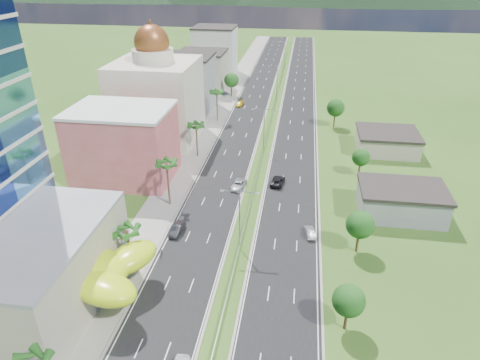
% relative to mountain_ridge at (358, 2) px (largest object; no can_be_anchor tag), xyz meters
% --- Properties ---
extents(ground, '(500.00, 500.00, 0.00)m').
position_rel_mountain_ridge_xyz_m(ground, '(-60.00, -450.00, 0.00)').
color(ground, '#2D5119').
rests_on(ground, ground).
extents(road_left, '(11.00, 260.00, 0.04)m').
position_rel_mountain_ridge_xyz_m(road_left, '(-67.50, -360.00, 0.02)').
color(road_left, black).
rests_on(road_left, ground).
extents(road_right, '(11.00, 260.00, 0.04)m').
position_rel_mountain_ridge_xyz_m(road_right, '(-52.50, -360.00, 0.02)').
color(road_right, black).
rests_on(road_right, ground).
extents(sidewalk_left, '(7.00, 260.00, 0.12)m').
position_rel_mountain_ridge_xyz_m(sidewalk_left, '(-77.00, -360.00, 0.06)').
color(sidewalk_left, gray).
rests_on(sidewalk_left, ground).
extents(median_guardrail, '(0.10, 216.06, 0.76)m').
position_rel_mountain_ridge_xyz_m(median_guardrail, '(-60.00, -378.01, 0.62)').
color(median_guardrail, gray).
rests_on(median_guardrail, ground).
extents(streetlight_median_b, '(6.04, 0.25, 11.00)m').
position_rel_mountain_ridge_xyz_m(streetlight_median_b, '(-60.00, -440.00, 6.75)').
color(streetlight_median_b, gray).
rests_on(streetlight_median_b, ground).
extents(streetlight_median_c, '(6.04, 0.25, 11.00)m').
position_rel_mountain_ridge_xyz_m(streetlight_median_c, '(-60.00, -400.00, 6.75)').
color(streetlight_median_c, gray).
rests_on(streetlight_median_c, ground).
extents(streetlight_median_d, '(6.04, 0.25, 11.00)m').
position_rel_mountain_ridge_xyz_m(streetlight_median_d, '(-60.00, -355.00, 6.75)').
color(streetlight_median_d, gray).
rests_on(streetlight_median_d, ground).
extents(streetlight_median_e, '(6.04, 0.25, 11.00)m').
position_rel_mountain_ridge_xyz_m(streetlight_median_e, '(-60.00, -310.00, 6.75)').
color(streetlight_median_e, gray).
rests_on(streetlight_median_e, ground).
extents(lime_canopy, '(18.00, 15.00, 7.40)m').
position_rel_mountain_ridge_xyz_m(lime_canopy, '(-80.00, -454.00, 4.99)').
color(lime_canopy, '#C1E416').
rests_on(lime_canopy, ground).
extents(pink_shophouse, '(20.00, 15.00, 15.00)m').
position_rel_mountain_ridge_xyz_m(pink_shophouse, '(-88.00, -418.00, 7.50)').
color(pink_shophouse, '#BA514C').
rests_on(pink_shophouse, ground).
extents(domed_building, '(20.00, 20.00, 28.70)m').
position_rel_mountain_ridge_xyz_m(domed_building, '(-88.00, -395.00, 11.35)').
color(domed_building, beige).
rests_on(domed_building, ground).
extents(midrise_grey, '(16.00, 15.00, 16.00)m').
position_rel_mountain_ridge_xyz_m(midrise_grey, '(-87.00, -370.00, 8.00)').
color(midrise_grey, gray).
rests_on(midrise_grey, ground).
extents(midrise_beige, '(16.00, 15.00, 13.00)m').
position_rel_mountain_ridge_xyz_m(midrise_beige, '(-87.00, -348.00, 6.50)').
color(midrise_beige, '#B5AE95').
rests_on(midrise_beige, ground).
extents(midrise_white, '(16.00, 15.00, 18.00)m').
position_rel_mountain_ridge_xyz_m(midrise_white, '(-87.00, -325.00, 9.00)').
color(midrise_white, silver).
rests_on(midrise_white, ground).
extents(shed_near, '(15.00, 10.00, 5.00)m').
position_rel_mountain_ridge_xyz_m(shed_near, '(-32.00, -425.00, 2.50)').
color(shed_near, gray).
rests_on(shed_near, ground).
extents(shed_far, '(14.00, 12.00, 4.40)m').
position_rel_mountain_ridge_xyz_m(shed_far, '(-30.00, -395.00, 2.20)').
color(shed_far, '#B5AE95').
rests_on(shed_far, ground).
extents(palm_tree_b, '(3.60, 3.60, 8.10)m').
position_rel_mountain_ridge_xyz_m(palm_tree_b, '(-75.50, -448.00, 7.06)').
color(palm_tree_b, '#47301C').
rests_on(palm_tree_b, ground).
extents(palm_tree_c, '(3.60, 3.60, 9.60)m').
position_rel_mountain_ridge_xyz_m(palm_tree_c, '(-75.50, -428.00, 8.50)').
color(palm_tree_c, '#47301C').
rests_on(palm_tree_c, ground).
extents(palm_tree_d, '(3.60, 3.60, 8.60)m').
position_rel_mountain_ridge_xyz_m(palm_tree_d, '(-75.50, -405.00, 7.54)').
color(palm_tree_d, '#47301C').
rests_on(palm_tree_d, ground).
extents(palm_tree_e, '(3.60, 3.60, 9.40)m').
position_rel_mountain_ridge_xyz_m(palm_tree_e, '(-75.50, -380.00, 8.31)').
color(palm_tree_e, '#47301C').
rests_on(palm_tree_e, ground).
extents(leafy_tree_lfar, '(4.90, 4.90, 8.05)m').
position_rel_mountain_ridge_xyz_m(leafy_tree_lfar, '(-75.50, -355.00, 5.58)').
color(leafy_tree_lfar, '#47301C').
rests_on(leafy_tree_lfar, ground).
extents(leafy_tree_ra, '(4.20, 4.20, 6.90)m').
position_rel_mountain_ridge_xyz_m(leafy_tree_ra, '(-44.00, -455.00, 4.78)').
color(leafy_tree_ra, '#47301C').
rests_on(leafy_tree_ra, ground).
extents(leafy_tree_rb, '(4.55, 4.55, 7.47)m').
position_rel_mountain_ridge_xyz_m(leafy_tree_rb, '(-41.00, -438.00, 5.18)').
color(leafy_tree_rb, '#47301C').
rests_on(leafy_tree_rb, ground).
extents(leafy_tree_rc, '(3.85, 3.85, 6.33)m').
position_rel_mountain_ridge_xyz_m(leafy_tree_rc, '(-38.00, -410.00, 4.37)').
color(leafy_tree_rc, '#47301C').
rests_on(leafy_tree_rc, ground).
extents(leafy_tree_rd, '(4.90, 4.90, 8.05)m').
position_rel_mountain_ridge_xyz_m(leafy_tree_rd, '(-42.00, -380.00, 5.58)').
color(leafy_tree_rd, '#47301C').
rests_on(leafy_tree_rd, ground).
extents(mountain_ridge, '(860.00, 140.00, 90.00)m').
position_rel_mountain_ridge_xyz_m(mountain_ridge, '(0.00, 0.00, 0.00)').
color(mountain_ridge, black).
rests_on(mountain_ridge, ground).
extents(car_dark_left, '(1.93, 4.75, 1.53)m').
position_rel_mountain_ridge_xyz_m(car_dark_left, '(-71.42, -437.25, 0.81)').
color(car_dark_left, black).
rests_on(car_dark_left, road_left).
extents(car_silver_mid_left, '(3.15, 5.50, 1.44)m').
position_rel_mountain_ridge_xyz_m(car_silver_mid_left, '(-63.30, -419.51, 0.76)').
color(car_silver_mid_left, '#A4A7AC').
rests_on(car_silver_mid_left, road_left).
extents(car_yellow_far_left, '(2.40, 4.66, 1.29)m').
position_rel_mountain_ridge_xyz_m(car_yellow_far_left, '(-71.05, -364.99, 0.69)').
color(car_yellow_far_left, gold).
rests_on(car_yellow_far_left, road_left).
extents(car_silver_right, '(2.06, 4.18, 1.32)m').
position_rel_mountain_ridge_xyz_m(car_silver_right, '(-48.54, -434.58, 0.70)').
color(car_silver_right, '#95989C').
rests_on(car_silver_right, road_right).
extents(car_dark_far_right, '(3.17, 5.63, 1.49)m').
position_rel_mountain_ridge_xyz_m(car_dark_far_right, '(-55.33, -416.69, 0.78)').
color(car_dark_far_right, black).
rests_on(car_dark_far_right, road_right).
extents(motorcycle, '(0.76, 1.82, 1.13)m').
position_rel_mountain_ridge_xyz_m(motorcycle, '(-72.30, -443.64, 0.60)').
color(motorcycle, black).
rests_on(motorcycle, road_left).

